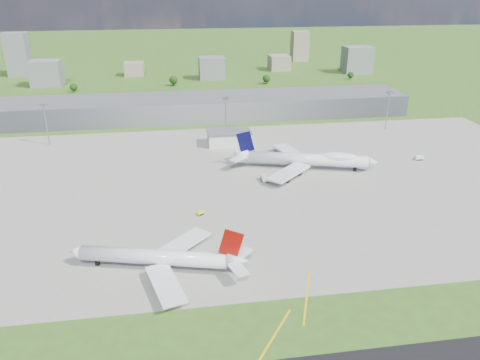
{
  "coord_description": "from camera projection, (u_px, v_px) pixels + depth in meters",
  "views": [
    {
      "loc": [
        -25.08,
        -174.03,
        94.29
      ],
      "look_at": [
        5.05,
        22.29,
        9.0
      ],
      "focal_mm": 35.0,
      "sensor_mm": 36.0,
      "label": 1
    }
  ],
  "objects": [
    {
      "name": "apron",
      "position": [
        244.0,
        182.0,
        236.47
      ],
      "size": [
        360.0,
        190.0,
        0.08
      ],
      "primitive_type": "cube",
      "color": "gray",
      "rests_on": "ground"
    },
    {
      "name": "bldg_tall_e",
      "position": [
        300.0,
        46.0,
        583.54
      ],
      "size": [
        20.0,
        18.0,
        36.0
      ],
      "primitive_type": "cube",
      "color": "gray",
      "rests_on": "ground"
    },
    {
      "name": "tree_far_e",
      "position": [
        351.0,
        75.0,
        478.12
      ],
      "size": [
        6.3,
        6.3,
        7.7
      ],
      "color": "#382314",
      "rests_on": "ground"
    },
    {
      "name": "van_white_near",
      "position": [
        264.0,
        178.0,
        237.22
      ],
      "size": [
        2.82,
        5.79,
        2.85
      ],
      "rotation": [
        0.0,
        0.0,
        1.61
      ],
      "color": "beige",
      "rests_on": "ground"
    },
    {
      "name": "tree_w",
      "position": [
        74.0,
        87.0,
        422.19
      ],
      "size": [
        6.75,
        6.75,
        8.25
      ],
      "color": "#382314",
      "rests_on": "ground"
    },
    {
      "name": "mast_center",
      "position": [
        226.0,
        110.0,
        297.61
      ],
      "size": [
        3.5,
        2.0,
        25.9
      ],
      "color": "gray",
      "rests_on": "ground"
    },
    {
      "name": "tree_c",
      "position": [
        173.0,
        80.0,
        447.97
      ],
      "size": [
        8.1,
        8.1,
        9.9
      ],
      "color": "#382314",
      "rests_on": "ground"
    },
    {
      "name": "bldg_w",
      "position": [
        46.0,
        73.0,
        446.98
      ],
      "size": [
        28.0,
        22.0,
        24.0
      ],
      "primitive_type": "cube",
      "color": "slate",
      "rests_on": "ground"
    },
    {
      "name": "terminal",
      "position": [
        204.0,
        107.0,
        345.66
      ],
      "size": [
        300.0,
        42.0,
        15.0
      ],
      "primitive_type": "cube",
      "color": "slate",
      "rests_on": "ground"
    },
    {
      "name": "tug_yellow",
      "position": [
        200.0,
        213.0,
        203.23
      ],
      "size": [
        3.57,
        3.37,
        1.61
      ],
      "rotation": [
        0.0,
        0.0,
        0.68
      ],
      "color": "yellow",
      "rests_on": "ground"
    },
    {
      "name": "bldg_cw",
      "position": [
        134.0,
        69.0,
        496.43
      ],
      "size": [
        20.0,
        18.0,
        14.0
      ],
      "primitive_type": "cube",
      "color": "gray",
      "rests_on": "ground"
    },
    {
      "name": "ground",
      "position": [
        206.0,
        123.0,
        334.99
      ],
      "size": [
        1400.0,
        1400.0,
        0.0
      ],
      "primitive_type": "plane",
      "color": "#385A1C",
      "rests_on": "ground"
    },
    {
      "name": "tree_e",
      "position": [
        266.0,
        78.0,
        456.1
      ],
      "size": [
        7.65,
        7.65,
        9.35
      ],
      "color": "#382314",
      "rests_on": "ground"
    },
    {
      "name": "airliner_red_twin",
      "position": [
        160.0,
        258.0,
        163.47
      ],
      "size": [
        63.44,
        48.52,
        17.68
      ],
      "rotation": [
        0.0,
        0.0,
        2.88
      ],
      "color": "white",
      "rests_on": "ground"
    },
    {
      "name": "bldg_tall_w",
      "position": [
        18.0,
        54.0,
        491.95
      ],
      "size": [
        22.0,
        20.0,
        44.0
      ],
      "primitive_type": "cube",
      "color": "slate",
      "rests_on": "ground"
    },
    {
      "name": "bldg_c",
      "position": [
        212.0,
        68.0,
        478.76
      ],
      "size": [
        26.0,
        20.0,
        22.0
      ],
      "primitive_type": "cube",
      "color": "slate",
      "rests_on": "ground"
    },
    {
      "name": "bldg_e",
      "position": [
        357.0,
        60.0,
        508.96
      ],
      "size": [
        30.0,
        22.0,
        28.0
      ],
      "primitive_type": "cube",
      "color": "slate",
      "rests_on": "ground"
    },
    {
      "name": "bldg_ce",
      "position": [
        279.0,
        63.0,
        527.42
      ],
      "size": [
        22.0,
        24.0,
        16.0
      ],
      "primitive_type": "cube",
      "color": "gray",
      "rests_on": "ground"
    },
    {
      "name": "airliner_blue_quad",
      "position": [
        307.0,
        159.0,
        250.6
      ],
      "size": [
        75.8,
        58.27,
        20.17
      ],
      "rotation": [
        0.0,
        0.0,
        -0.28
      ],
      "color": "white",
      "rests_on": "ground"
    },
    {
      "name": "mast_east",
      "position": [
        388.0,
        104.0,
        312.94
      ],
      "size": [
        3.5,
        2.0,
        25.9
      ],
      "color": "gray",
      "rests_on": "ground"
    },
    {
      "name": "ops_building",
      "position": [
        229.0,
        138.0,
        289.4
      ],
      "size": [
        26.0,
        16.0,
        8.0
      ],
      "primitive_type": "cube",
      "color": "silver",
      "rests_on": "ground"
    },
    {
      "name": "van_white_far",
      "position": [
        419.0,
        158.0,
        264.94
      ],
      "size": [
        4.85,
        2.4,
        2.5
      ],
      "rotation": [
        0.0,
        0.0,
        -0.01
      ],
      "color": "white",
      "rests_on": "ground"
    },
    {
      "name": "mast_west",
      "position": [
        45.0,
        117.0,
        282.28
      ],
      "size": [
        3.5,
        2.0,
        25.9
      ],
      "color": "gray",
      "rests_on": "ground"
    }
  ]
}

